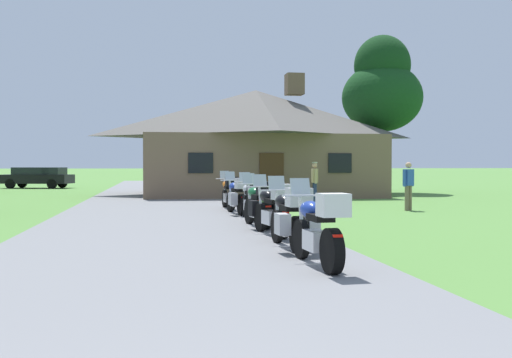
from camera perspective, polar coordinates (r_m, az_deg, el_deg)
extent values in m
plane|color=#56893D|center=(21.73, -8.56, -2.85)|extent=(500.00, 500.00, 0.00)
cube|color=slate|center=(19.73, -8.50, -3.18)|extent=(6.40, 80.00, 0.06)
cylinder|color=black|center=(10.01, 4.18, -5.53)|extent=(0.15, 0.65, 0.64)
cylinder|color=black|center=(8.66, 7.02, -6.61)|extent=(0.20, 0.65, 0.64)
cube|color=silver|center=(9.30, 5.54, -5.68)|extent=(0.30, 0.58, 0.30)
ellipsoid|color=#1E3899|center=(9.51, 5.04, -2.80)|extent=(0.33, 0.54, 0.26)
cube|color=black|center=(9.08, 5.94, -3.57)|extent=(0.31, 0.54, 0.10)
cylinder|color=silver|center=(9.91, 4.26, -1.53)|extent=(0.66, 0.08, 0.03)
cylinder|color=silver|center=(9.97, 4.19, -3.47)|extent=(0.08, 0.24, 0.73)
cube|color=#B2BCC6|center=(10.00, 4.09, -0.70)|extent=(0.33, 0.13, 0.27)
sphere|color=silver|center=(9.92, 4.26, -2.34)|extent=(0.11, 0.11, 0.11)
cube|color=silver|center=(8.54, 7.15, -2.40)|extent=(0.42, 0.39, 0.32)
cube|color=red|center=(8.42, 7.54, -5.29)|extent=(0.14, 0.04, 0.06)
cylinder|color=silver|center=(9.01, 7.16, -6.93)|extent=(0.11, 0.55, 0.07)
cylinder|color=black|center=(12.00, 1.96, -4.38)|extent=(0.15, 0.65, 0.64)
cylinder|color=black|center=(10.62, 3.89, -5.13)|extent=(0.19, 0.65, 0.64)
cube|color=silver|center=(11.29, 2.89, -4.44)|extent=(0.29, 0.57, 0.30)
ellipsoid|color=black|center=(11.50, 2.56, -2.08)|extent=(0.33, 0.54, 0.26)
cube|color=black|center=(11.06, 3.17, -2.69)|extent=(0.31, 0.53, 0.10)
cylinder|color=silver|center=(11.92, 2.01, -1.05)|extent=(0.66, 0.07, 0.03)
cylinder|color=silver|center=(11.97, 1.96, -2.67)|extent=(0.07, 0.24, 0.73)
cube|color=#B2BCC6|center=(12.01, 1.89, -0.36)|extent=(0.33, 0.13, 0.27)
sphere|color=silver|center=(11.92, 2.01, -1.72)|extent=(0.11, 0.11, 0.11)
cube|color=#B7B7BC|center=(10.52, 3.97, -1.69)|extent=(0.42, 0.38, 0.32)
cube|color=red|center=(10.39, 4.23, -4.03)|extent=(0.14, 0.04, 0.06)
cylinder|color=silver|center=(10.98, 4.13, -5.45)|extent=(0.10, 0.55, 0.07)
cube|color=#B7B7BC|center=(10.58, 2.46, -4.17)|extent=(0.22, 0.41, 0.36)
cube|color=#B7B7BC|center=(10.73, 5.15, -4.10)|extent=(0.22, 0.41, 0.36)
cylinder|color=black|center=(14.02, 0.41, -3.56)|extent=(0.20, 0.65, 0.64)
cylinder|color=black|center=(12.66, 2.40, -4.09)|extent=(0.24, 0.66, 0.64)
cube|color=silver|center=(13.31, 1.38, -3.56)|extent=(0.34, 0.59, 0.30)
ellipsoid|color=black|center=(13.53, 1.03, -1.57)|extent=(0.37, 0.56, 0.26)
cube|color=black|center=(13.10, 1.66, -2.06)|extent=(0.35, 0.55, 0.10)
cylinder|color=silver|center=(13.94, 0.46, -0.71)|extent=(0.66, 0.13, 0.03)
cylinder|color=silver|center=(13.99, 0.41, -2.09)|extent=(0.09, 0.24, 0.73)
cube|color=#B2BCC6|center=(14.03, 0.33, -0.12)|extent=(0.33, 0.15, 0.27)
sphere|color=silver|center=(13.94, 0.46, -1.28)|extent=(0.11, 0.11, 0.11)
cube|color=#B7B7BC|center=(12.57, 2.48, -1.20)|extent=(0.45, 0.41, 0.32)
cube|color=red|center=(12.43, 2.75, -3.15)|extent=(0.14, 0.05, 0.06)
cylinder|color=silver|center=(13.02, 2.51, -4.38)|extent=(0.15, 0.55, 0.07)
cylinder|color=black|center=(15.83, -0.63, -3.00)|extent=(0.18, 0.65, 0.64)
cylinder|color=black|center=(14.45, 0.88, -3.42)|extent=(0.23, 0.65, 0.64)
cube|color=silver|center=(15.11, 0.11, -2.98)|extent=(0.32, 0.59, 0.30)
ellipsoid|color=#195B33|center=(15.34, -0.15, -1.23)|extent=(0.36, 0.55, 0.26)
cube|color=black|center=(14.90, 0.32, -1.65)|extent=(0.34, 0.55, 0.10)
cylinder|color=silver|center=(15.75, -0.59, -0.47)|extent=(0.66, 0.11, 0.03)
cylinder|color=silver|center=(15.80, -0.63, -1.70)|extent=(0.09, 0.24, 0.73)
cube|color=#B2BCC6|center=(15.84, -0.68, 0.04)|extent=(0.33, 0.15, 0.27)
sphere|color=silver|center=(15.76, -0.59, -0.98)|extent=(0.11, 0.11, 0.11)
cube|color=black|center=(14.36, 0.94, -0.89)|extent=(0.44, 0.40, 0.32)
cube|color=red|center=(14.22, 1.13, -2.59)|extent=(0.14, 0.05, 0.06)
cylinder|color=silver|center=(14.80, 1.04, -3.69)|extent=(0.13, 0.55, 0.07)
cube|color=black|center=(14.41, -0.17, -2.71)|extent=(0.24, 0.42, 0.36)
cube|color=black|center=(14.56, 1.80, -2.67)|extent=(0.24, 0.42, 0.36)
cylinder|color=black|center=(17.99, -1.01, -2.48)|extent=(0.13, 0.64, 0.64)
cylinder|color=black|center=(16.58, -0.12, -2.81)|extent=(0.18, 0.65, 0.64)
cube|color=silver|center=(17.26, -0.57, -2.44)|extent=(0.28, 0.57, 0.30)
ellipsoid|color=#B2B5BC|center=(17.50, -0.73, -0.92)|extent=(0.32, 0.53, 0.26)
cube|color=black|center=(17.05, -0.45, -1.28)|extent=(0.30, 0.53, 0.10)
cylinder|color=silver|center=(17.92, -0.99, -0.26)|extent=(0.66, 0.06, 0.03)
cylinder|color=silver|center=(17.97, -1.01, -1.34)|extent=(0.07, 0.24, 0.73)
cube|color=#B2BCC6|center=(18.02, -1.05, 0.20)|extent=(0.32, 0.12, 0.27)
sphere|color=silver|center=(17.93, -0.99, -0.70)|extent=(0.11, 0.11, 0.11)
cube|color=black|center=(16.50, -0.09, -0.60)|extent=(0.41, 0.37, 0.32)
cube|color=red|center=(16.35, 0.03, -2.08)|extent=(0.14, 0.04, 0.06)
cylinder|color=silver|center=(16.93, 0.14, -3.06)|extent=(0.09, 0.55, 0.07)
cylinder|color=black|center=(19.83, -2.38, -2.13)|extent=(0.19, 0.65, 0.64)
cylinder|color=black|center=(18.44, -1.32, -2.39)|extent=(0.23, 0.65, 0.64)
cube|color=silver|center=(19.11, -1.86, -2.08)|extent=(0.33, 0.59, 0.30)
ellipsoid|color=#1E3899|center=(19.34, -2.05, -0.70)|extent=(0.36, 0.55, 0.26)
cube|color=black|center=(18.90, -1.71, -1.02)|extent=(0.34, 0.55, 0.10)
cylinder|color=silver|center=(19.76, -2.36, -0.11)|extent=(0.66, 0.11, 0.03)
cylinder|color=silver|center=(19.81, -2.38, -1.09)|extent=(0.09, 0.24, 0.73)
cube|color=#B2BCC6|center=(19.86, -2.43, 0.30)|extent=(0.33, 0.15, 0.27)
sphere|color=silver|center=(19.77, -2.36, -0.52)|extent=(0.11, 0.11, 0.11)
cube|color=#B7B7BC|center=(18.36, -1.28, -0.41)|extent=(0.44, 0.41, 0.32)
cube|color=red|center=(18.21, -1.15, -1.73)|extent=(0.14, 0.05, 0.06)
cylinder|color=silver|center=(18.79, -1.16, -2.63)|extent=(0.14, 0.55, 0.07)
cube|color=#B7B7BC|center=(18.41, -2.14, -1.83)|extent=(0.25, 0.42, 0.36)
cube|color=#B7B7BC|center=(18.55, -0.58, -1.81)|extent=(0.25, 0.42, 0.36)
cylinder|color=black|center=(21.99, -2.90, -1.79)|extent=(0.14, 0.64, 0.64)
cylinder|color=black|center=(20.57, -2.28, -2.01)|extent=(0.18, 0.65, 0.64)
cube|color=silver|center=(21.26, -2.59, -1.74)|extent=(0.29, 0.57, 0.30)
ellipsoid|color=orange|center=(21.50, -2.70, -0.50)|extent=(0.32, 0.53, 0.26)
cube|color=black|center=(21.05, -2.50, -0.79)|extent=(0.30, 0.53, 0.10)
cylinder|color=silver|center=(21.93, -2.89, 0.03)|extent=(0.66, 0.06, 0.03)
cylinder|color=silver|center=(21.98, -2.90, -0.85)|extent=(0.07, 0.24, 0.73)
cube|color=#B2BCC6|center=(22.02, -2.93, 0.40)|extent=(0.32, 0.12, 0.27)
sphere|color=silver|center=(21.93, -2.89, -0.34)|extent=(0.11, 0.11, 0.11)
cube|color=black|center=(20.50, -2.25, -0.23)|extent=(0.42, 0.38, 0.32)
cube|color=red|center=(20.34, -2.17, -1.41)|extent=(0.14, 0.04, 0.06)
cylinder|color=silver|center=(20.92, -2.04, -2.23)|extent=(0.10, 0.55, 0.07)
cube|color=brown|center=(32.07, -0.01, 1.19)|extent=(11.36, 8.74, 3.00)
pyramid|color=#5B5651|center=(32.18, -0.01, 6.03)|extent=(12.04, 9.26, 2.43)
cube|color=brown|center=(32.73, 3.57, 8.70)|extent=(0.90, 0.90, 1.10)
cube|color=#472D19|center=(27.74, 1.44, 0.24)|extent=(1.10, 0.08, 2.10)
cube|color=black|center=(27.33, -5.13, 1.48)|extent=(1.10, 0.06, 0.90)
cube|color=black|center=(28.49, 7.74, 1.46)|extent=(1.10, 0.06, 0.90)
cylinder|color=navy|center=(24.98, 5.39, -1.31)|extent=(0.14, 0.14, 0.86)
cylinder|color=navy|center=(24.80, 5.46, -1.33)|extent=(0.14, 0.14, 0.86)
cube|color=tan|center=(24.87, 5.43, 0.32)|extent=(0.25, 0.38, 0.56)
cylinder|color=tan|center=(25.10, 5.34, 0.28)|extent=(0.09, 0.09, 0.58)
cylinder|color=tan|center=(24.64, 5.52, 0.26)|extent=(0.09, 0.09, 0.58)
sphere|color=tan|center=(24.87, 5.43, 1.28)|extent=(0.21, 0.21, 0.21)
cylinder|color=#B2AD99|center=(24.87, 5.43, 1.51)|extent=(0.22, 0.22, 0.05)
cylinder|color=#75664C|center=(21.79, 13.73, -1.73)|extent=(0.14, 0.14, 0.86)
cylinder|color=#75664C|center=(21.94, 13.99, -1.71)|extent=(0.14, 0.14, 0.86)
cube|color=#2D56AD|center=(21.84, 13.87, 0.14)|extent=(0.42, 0.38, 0.56)
cylinder|color=#2D56AD|center=(21.65, 13.53, 0.08)|extent=(0.09, 0.09, 0.58)
cylinder|color=#2D56AD|center=(22.03, 14.21, 0.10)|extent=(0.09, 0.09, 0.58)
sphere|color=tan|center=(21.83, 13.88, 1.25)|extent=(0.21, 0.21, 0.21)
cylinder|color=#422D19|center=(35.61, 11.52, 2.08)|extent=(0.44, 0.44, 4.12)
ellipsoid|color=#143D19|center=(35.81, 11.54, 7.36)|extent=(4.51, 4.51, 3.83)
ellipsoid|color=#123716|center=(36.04, 11.56, 10.22)|extent=(3.16, 3.16, 3.38)
cube|color=black|center=(44.08, -19.56, 0.00)|extent=(4.91, 2.92, 0.60)
cube|color=black|center=(43.99, -19.32, 0.71)|extent=(3.52, 2.36, 0.48)
cylinder|color=black|center=(43.94, -21.70, -0.41)|extent=(0.67, 0.37, 0.64)
cylinder|color=black|center=(45.46, -20.74, -0.35)|extent=(0.67, 0.37, 0.64)
cylinder|color=black|center=(42.73, -18.29, -0.43)|extent=(0.67, 0.37, 0.64)
cylinder|color=black|center=(44.29, -17.42, -0.36)|extent=(0.67, 0.37, 0.64)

